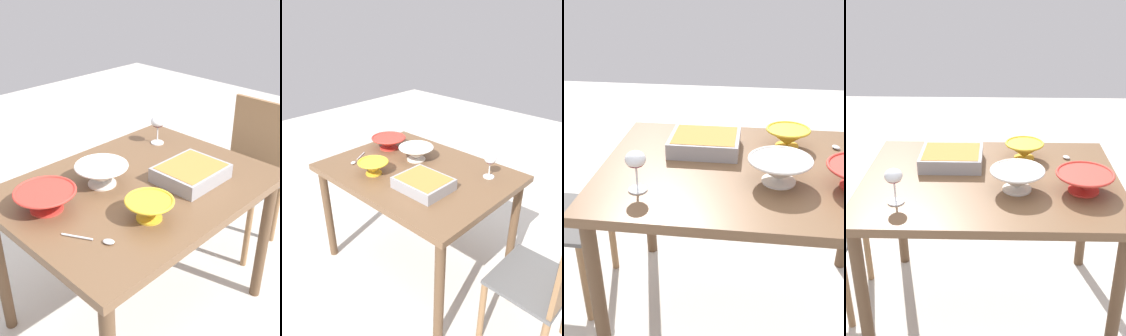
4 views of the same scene
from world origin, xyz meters
TOP-DOWN VIEW (x-y plane):
  - ground_plane at (0.00, 0.00)m, footprint 8.00×8.00m
  - dining_table at (0.00, 0.00)m, footprint 1.20×0.90m
  - chair at (-0.96, 0.03)m, footprint 0.38×0.41m
  - wine_glass at (-0.39, -0.24)m, footprint 0.07×0.07m
  - casserole_dish at (-0.20, 0.15)m, footprint 0.30×0.25m
  - mixing_bowl at (0.12, -0.11)m, footprint 0.24×0.24m
  - small_bowl at (0.17, 0.23)m, footprint 0.20×0.20m
  - serving_bowl at (0.41, -0.12)m, footprint 0.26×0.26m
  - serving_spoon at (0.40, 0.20)m, footprint 0.12×0.19m

SIDE VIEW (x-z plane):
  - ground_plane at x=0.00m, z-range 0.00..0.00m
  - chair at x=-0.96m, z-range 0.04..0.97m
  - dining_table at x=0.00m, z-range 0.30..1.08m
  - serving_spoon at x=0.40m, z-range 0.78..0.79m
  - casserole_dish at x=-0.20m, z-range 0.78..0.85m
  - small_bowl at x=0.17m, z-range 0.78..0.87m
  - serving_bowl at x=0.41m, z-range 0.78..0.87m
  - mixing_bowl at x=0.12m, z-range 0.78..0.88m
  - wine_glass at x=-0.39m, z-range 0.82..0.97m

